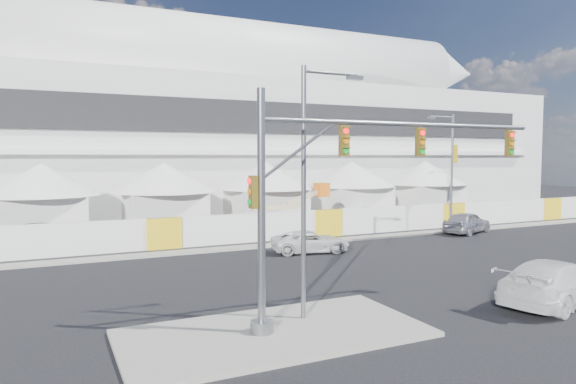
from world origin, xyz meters
name	(u,v)px	position (x,y,z in m)	size (l,w,h in m)	color
ground	(373,293)	(0.00, 0.00, 0.00)	(160.00, 160.00, 0.00)	black
median_island	(274,333)	(-6.00, -3.00, 0.07)	(10.00, 5.00, 0.15)	gray
far_curb	(489,228)	(20.00, 12.50, 0.06)	(80.00, 1.20, 0.12)	gray
stadium	(238,127)	(8.71, 41.50, 9.45)	(80.00, 24.80, 21.98)	silver
tent_row	(217,188)	(0.50, 24.00, 3.15)	(53.40, 8.40, 5.40)	white
hoarding_fence	(328,223)	(6.00, 14.50, 1.00)	(70.00, 0.25, 2.00)	white
scaffold_tower	(496,156)	(46.00, 36.00, 6.00)	(4.40, 4.40, 12.00)	#595B60
sedan_silver	(467,222)	(16.41, 11.28, 0.84)	(4.92, 1.98, 1.68)	#BBB9BF
pickup_curb	(310,242)	(1.87, 9.41, 0.67)	(4.80, 2.21, 1.33)	silver
pickup_near	(555,282)	(5.57, -4.50, 0.89)	(6.13, 2.49, 1.78)	white
lot_car_a	(371,215)	(13.71, 20.18, 0.64)	(3.91, 1.36, 1.29)	silver
lot_car_c	(47,235)	(-12.76, 18.16, 0.81)	(5.59, 2.27, 1.62)	#9D9DA2
traffic_mast	(329,194)	(-3.94, -2.99, 4.63)	(12.13, 0.77, 7.91)	slate
streetlight_median	(310,175)	(-4.29, -2.20, 5.25)	(2.46, 0.25, 8.89)	gray
streetlight_curb	(450,164)	(15.72, 12.50, 5.30)	(2.70, 0.61, 9.13)	slate
boom_lift	(271,222)	(2.25, 16.39, 1.03)	(7.58, 1.88, 3.84)	orange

